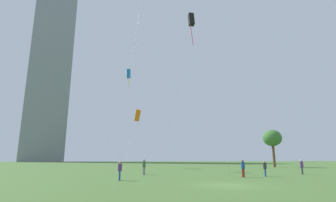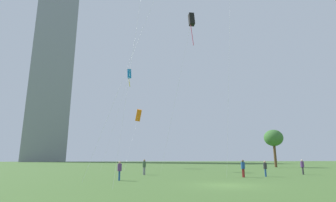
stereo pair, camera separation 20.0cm
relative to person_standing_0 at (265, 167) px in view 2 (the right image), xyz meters
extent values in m
plane|color=#476B30|center=(-7.31, -7.66, -0.92)|extent=(280.00, 280.00, 0.00)
cylinder|color=#1E478C|center=(-0.05, -0.06, -0.53)|extent=(0.14, 0.14, 0.77)
cylinder|color=#1E478C|center=(0.05, 0.06, -0.53)|extent=(0.14, 0.14, 0.77)
cylinder|color=#2D2D33|center=(0.00, 0.00, 0.16)|extent=(0.35, 0.35, 0.61)
sphere|color=tan|center=(0.00, 0.00, 0.57)|extent=(0.21, 0.21, 0.21)
cylinder|color=gray|center=(-12.20, 5.09, -0.50)|extent=(0.16, 0.16, 0.83)
cylinder|color=gray|center=(-12.06, 5.20, -0.50)|extent=(0.16, 0.16, 0.83)
cylinder|color=#3F593F|center=(-12.13, 5.15, 0.24)|extent=(0.38, 0.38, 0.66)
sphere|color=#997051|center=(-12.13, 5.15, 0.68)|extent=(0.23, 0.23, 0.23)
cylinder|color=#1E478C|center=(-14.83, -2.40, -0.53)|extent=(0.15, 0.15, 0.78)
cylinder|color=#1E478C|center=(-14.83, -2.24, -0.53)|extent=(0.15, 0.15, 0.78)
cylinder|color=#593372|center=(-14.83, -2.32, 0.17)|extent=(0.36, 0.36, 0.62)
sphere|color=tan|center=(-14.83, -2.32, 0.58)|extent=(0.21, 0.21, 0.21)
cylinder|color=maroon|center=(-2.73, -0.71, -0.51)|extent=(0.15, 0.15, 0.82)
cylinder|color=maroon|center=(-2.76, -0.54, -0.51)|extent=(0.15, 0.15, 0.82)
cylinder|color=#1E478C|center=(-2.75, -0.63, 0.23)|extent=(0.38, 0.38, 0.65)
sphere|color=brown|center=(-2.75, -0.63, 0.66)|extent=(0.22, 0.22, 0.22)
cylinder|color=#2D2D33|center=(6.03, 2.29, -0.51)|extent=(0.16, 0.16, 0.83)
cylinder|color=#2D2D33|center=(6.11, 2.45, -0.51)|extent=(0.16, 0.16, 0.83)
cylinder|color=#593372|center=(6.07, 2.37, 0.24)|extent=(0.38, 0.38, 0.66)
sphere|color=beige|center=(6.07, 2.37, 0.68)|extent=(0.22, 0.22, 0.22)
cylinder|color=silver|center=(-13.02, 22.30, 4.34)|extent=(2.58, 10.04, 10.52)
cube|color=orange|center=(-11.73, 27.32, 9.59)|extent=(1.31, 1.59, 2.64)
cylinder|color=silver|center=(-7.48, 9.62, 9.27)|extent=(2.92, 8.31, 20.38)
cube|color=black|center=(-6.03, 5.47, 19.46)|extent=(0.77, 0.90, 1.84)
cylinder|color=#E5598C|center=(-6.03, 5.47, 17.43)|extent=(0.56, 0.30, 3.45)
cylinder|color=silver|center=(-12.75, -1.77, 14.65)|extent=(9.74, 4.57, 31.15)
cylinder|color=silver|center=(-15.98, 17.84, 7.34)|extent=(3.96, 1.69, 16.52)
cube|color=blue|center=(-14.01, 18.67, 15.60)|extent=(0.74, 1.03, 1.76)
cylinder|color=yellow|center=(-14.01, 18.67, 14.24)|extent=(0.44, 0.22, 2.11)
cylinder|color=silver|center=(-13.51, -2.94, 15.42)|extent=(3.28, 11.02, 32.68)
cylinder|color=silver|center=(-3.42, -0.43, 12.88)|extent=(2.06, 0.12, 27.60)
cylinder|color=brown|center=(17.27, 25.76, 1.46)|extent=(0.53, 0.53, 4.76)
ellipsoid|color=#3D7033|center=(17.27, 25.76, 5.22)|extent=(3.94, 3.94, 3.51)
cube|color=gray|center=(-58.17, 131.81, 48.11)|extent=(27.07, 28.67, 98.06)
camera|label=1|loc=(-14.77, -25.38, 0.93)|focal=27.52mm
camera|label=2|loc=(-14.58, -25.41, 0.93)|focal=27.52mm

